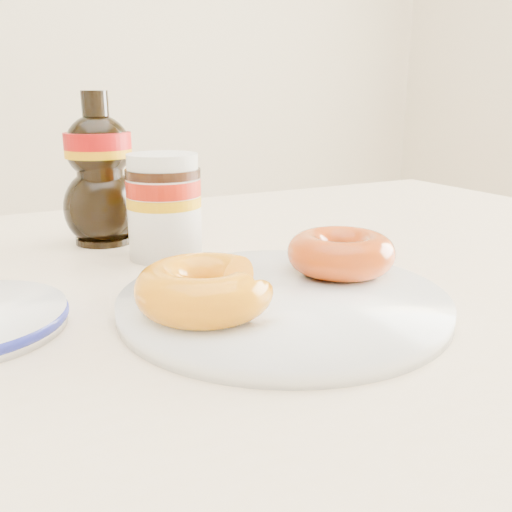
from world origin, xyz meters
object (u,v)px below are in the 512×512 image
dining_table (186,368)px  syrup_bottle (100,169)px  donut_whole (341,253)px  nutella_jar (164,202)px  donut_bitten (204,288)px  plate (283,301)px

dining_table → syrup_bottle: bearing=96.0°
donut_whole → nutella_jar: nutella_jar is taller
dining_table → donut_whole: size_ratio=13.56×
nutella_jar → syrup_bottle: size_ratio=0.64×
donut_bitten → donut_whole: 0.16m
plate → dining_table: bearing=122.8°
dining_table → plate: 0.14m
dining_table → donut_whole: bearing=-22.8°
donut_bitten → nutella_jar: 0.22m
dining_table → plate: plate is taller
dining_table → syrup_bottle: size_ratio=7.67×
plate → nutella_jar: bearing=99.6°
nutella_jar → dining_table: bearing=-101.8°
plate → donut_bitten: 0.08m
plate → donut_whole: bearing=20.8°
syrup_bottle → nutella_jar: bearing=-65.1°
nutella_jar → syrup_bottle: syrup_bottle is taller
plate → donut_bitten: bearing=-175.1°
nutella_jar → plate: bearing=-80.4°
plate → donut_whole: (0.08, 0.03, 0.02)m
donut_whole → syrup_bottle: size_ratio=0.57×
donut_bitten → nutella_jar: size_ratio=0.93×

